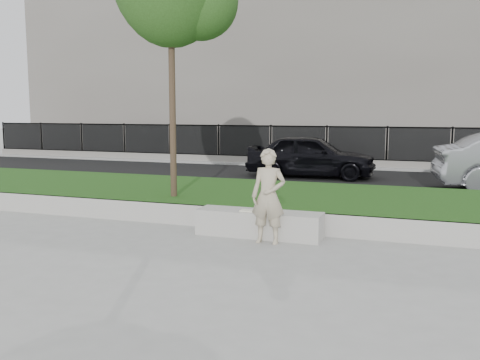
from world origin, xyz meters
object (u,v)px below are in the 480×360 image
at_px(man, 268,196).
at_px(book, 247,211).
at_px(car_dark, 311,156).
at_px(stone_bench, 259,224).

distance_m(man, book, 0.63).
xyz_separation_m(man, book, (-0.46, 0.28, -0.32)).
relative_size(man, book, 6.90).
xyz_separation_m(man, car_dark, (-1.14, 8.48, -0.05)).
relative_size(book, car_dark, 0.06).
distance_m(stone_bench, car_dark, 8.16).
xyz_separation_m(book, car_dark, (-0.67, 8.21, 0.27)).
bearing_deg(car_dark, stone_bench, -177.31).
bearing_deg(stone_bench, car_dark, 96.03).
bearing_deg(car_dark, book, -178.66).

